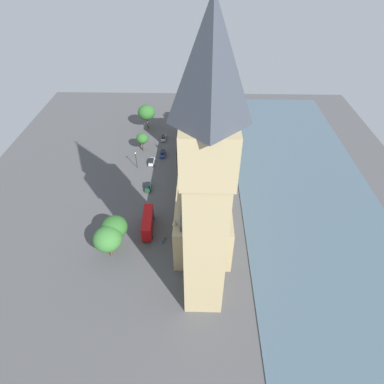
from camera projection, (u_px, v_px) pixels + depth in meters
name	position (u px, v px, depth m)	size (l,w,h in m)	color
ground_plane	(196.00, 180.00, 105.92)	(142.70, 142.70, 0.00)	#4C4C4F
river_thames	(302.00, 181.00, 105.18)	(42.08, 128.43, 0.25)	#475B6B
parliament_building	(203.00, 158.00, 102.61)	(13.95, 72.70, 23.68)	tan
clock_tower	(207.00, 189.00, 52.73)	(8.93, 8.93, 60.43)	tan
car_silver_leading	(163.00, 138.00, 125.48)	(2.09, 4.79, 1.74)	#B7B7BC
car_blue_opposite_hall	(163.00, 153.00, 116.75)	(1.95, 4.83, 1.74)	navy
car_white_corner	(152.00, 162.00, 112.66)	(1.84, 4.42, 1.74)	silver
car_dark_green_trailing	(148.00, 187.00, 101.85)	(2.10, 4.63, 1.74)	#19472D
double_decker_bus_far_end	(148.00, 222.00, 87.07)	(3.13, 10.62, 4.75)	#B20C0F
pedestrian_by_river_gate	(165.00, 238.00, 85.30)	(0.49, 0.59, 1.61)	#336B60
pedestrian_kerbside	(163.00, 241.00, 84.32)	(0.46, 0.57, 1.61)	#336B60
plane_tree_midblock	(114.00, 227.00, 80.19)	(6.54, 6.54, 9.38)	brown
plane_tree_under_trees	(108.00, 239.00, 77.60)	(7.02, 7.02, 9.26)	brown
plane_tree_near_tower	(146.00, 112.00, 128.41)	(6.90, 6.90, 10.09)	brown
plane_tree_slot_10	(142.00, 139.00, 116.61)	(4.41, 4.41, 7.04)	brown
street_lamp_slot_11	(136.00, 157.00, 108.70)	(0.56, 0.56, 6.14)	black
street_lamp_slot_12	(140.00, 139.00, 118.39)	(0.56, 0.56, 5.68)	black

